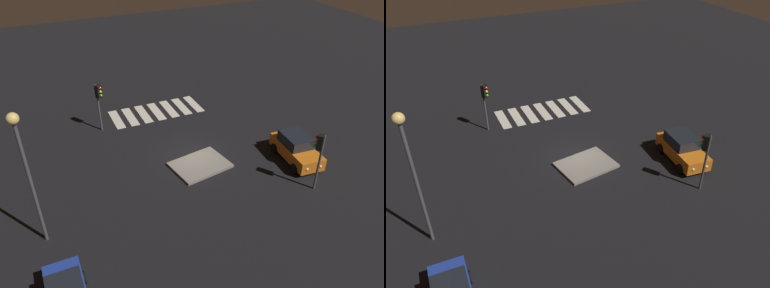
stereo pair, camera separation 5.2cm
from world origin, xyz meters
TOP-DOWN VIEW (x-y plane):
  - ground_plane at (0.00, 0.00)m, footprint 80.00×80.00m
  - traffic_island at (-0.00, 1.31)m, footprint 4.06×3.31m
  - car_orange at (-6.31, 3.27)m, footprint 2.30×4.36m
  - traffic_light_east at (4.83, -6.09)m, footprint 0.54×0.53m
  - traffic_light_west at (-5.33, 6.27)m, footprint 0.54×0.53m
  - street_lamp at (10.22, 3.94)m, footprint 0.56×0.56m
  - crosswalk_near at (0.00, -7.34)m, footprint 7.60×3.20m

SIDE VIEW (x-z plane):
  - ground_plane at x=0.00m, z-range 0.00..0.00m
  - crosswalk_near at x=0.00m, z-range 0.00..0.02m
  - traffic_island at x=0.00m, z-range 0.00..0.18m
  - car_orange at x=-6.31m, z-range -0.02..1.83m
  - traffic_light_east at x=4.83m, z-range 0.99..4.80m
  - traffic_light_west at x=-5.33m, z-range 1.00..4.84m
  - street_lamp at x=10.22m, z-range 1.38..8.94m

